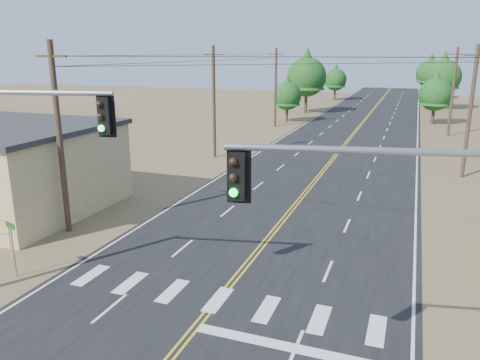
% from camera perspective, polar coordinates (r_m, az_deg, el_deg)
% --- Properties ---
extents(road, '(15.00, 200.00, 0.02)m').
position_cam_1_polar(road, '(38.80, 10.08, 1.06)').
color(road, black).
rests_on(road, ground).
extents(utility_pole_left_near, '(1.80, 0.30, 10.00)m').
position_cam_1_polar(utility_pole_left_near, '(25.92, -21.14, 4.80)').
color(utility_pole_left_near, '#4C3826').
rests_on(utility_pole_left_near, ground).
extents(utility_pole_left_mid, '(1.80, 0.30, 10.00)m').
position_cam_1_polar(utility_pole_left_mid, '(42.84, -3.20, 9.54)').
color(utility_pole_left_mid, '#4C3826').
rests_on(utility_pole_left_mid, ground).
extents(utility_pole_left_far, '(1.80, 0.30, 10.00)m').
position_cam_1_polar(utility_pole_left_far, '(61.64, 4.36, 11.26)').
color(utility_pole_left_far, '#4C3826').
rests_on(utility_pole_left_far, ground).
extents(utility_pole_right_mid, '(1.80, 0.30, 10.00)m').
position_cam_1_polar(utility_pole_right_mid, '(39.52, 26.25, 7.53)').
color(utility_pole_right_mid, '#4C3826').
rests_on(utility_pole_right_mid, ground).
extents(utility_pole_right_far, '(1.80, 0.30, 10.00)m').
position_cam_1_polar(utility_pole_right_far, '(59.37, 24.53, 9.81)').
color(utility_pole_right_far, '#4C3826').
rests_on(utility_pole_right_far, ground).
extents(signal_mast_right, '(6.78, 1.78, 7.51)m').
position_cam_1_polar(signal_mast_right, '(11.48, 22.55, -7.59)').
color(signal_mast_right, gray).
rests_on(signal_mast_right, ground).
extents(street_sign, '(0.71, 0.25, 2.48)m').
position_cam_1_polar(street_sign, '(22.21, -26.02, -6.67)').
color(street_sign, gray).
rests_on(street_sign, ground).
extents(tree_left_near, '(3.88, 3.88, 6.47)m').
position_cam_1_polar(tree_left_near, '(66.21, 5.80, 10.49)').
color(tree_left_near, '#3F2D1E').
rests_on(tree_left_near, ground).
extents(tree_left_mid, '(6.17, 6.17, 10.29)m').
position_cam_1_polar(tree_left_mid, '(76.40, 8.15, 12.80)').
color(tree_left_mid, '#3F2D1E').
rests_on(tree_left_mid, ground).
extents(tree_left_far, '(4.44, 4.44, 7.39)m').
position_cam_1_polar(tree_left_far, '(98.95, 11.57, 12.15)').
color(tree_left_far, '#3F2D1E').
rests_on(tree_left_far, ground).
extents(tree_right_near, '(4.31, 4.31, 7.19)m').
position_cam_1_polar(tree_right_near, '(68.57, 22.74, 9.94)').
color(tree_right_near, '#3F2D1E').
rests_on(tree_right_near, ground).
extents(tree_right_mid, '(5.89, 5.89, 9.82)m').
position_cam_1_polar(tree_right_mid, '(87.71, 23.56, 11.83)').
color(tree_right_mid, '#3F2D1E').
rests_on(tree_right_mid, ground).
extents(tree_right_far, '(5.65, 5.65, 9.42)m').
position_cam_1_polar(tree_right_far, '(107.06, 22.20, 12.23)').
color(tree_right_far, '#3F2D1E').
rests_on(tree_right_far, ground).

